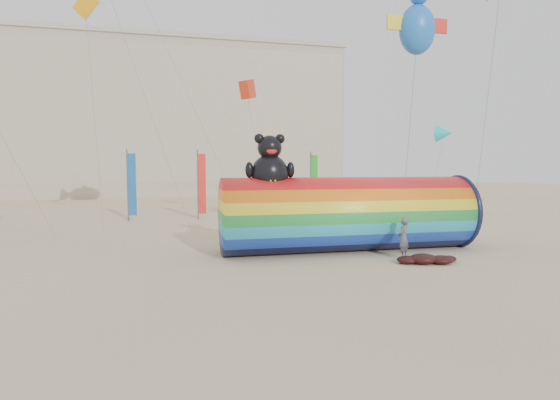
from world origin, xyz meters
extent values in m
plane|color=#CCB58C|center=(0.00, 0.00, 0.00)|extent=(160.00, 160.00, 0.00)
cube|color=#B7AD99|center=(-12.00, 46.00, 10.00)|extent=(60.00, 15.00, 20.00)
cube|color=#28303D|center=(-12.00, 38.44, 10.50)|extent=(59.50, 0.12, 17.00)
cube|color=#B2ADA0|center=(-12.00, 46.00, 20.30)|extent=(60.40, 15.40, 0.60)
cylinder|color=red|center=(3.65, 0.97, 1.73)|extent=(11.84, 3.45, 3.45)
torus|color=#0F1438|center=(9.45, 0.97, 1.73)|extent=(0.24, 3.62, 3.62)
cylinder|color=black|center=(9.59, 0.97, 1.73)|extent=(0.06, 3.42, 3.42)
ellipsoid|color=black|center=(-0.10, 0.97, 3.60)|extent=(1.69, 1.51, 1.78)
ellipsoid|color=yellow|center=(-0.10, 0.43, 3.50)|extent=(0.87, 0.38, 0.76)
sphere|color=black|center=(-0.10, 0.97, 4.79)|extent=(1.09, 1.09, 1.09)
sphere|color=black|center=(-0.57, 0.97, 5.18)|extent=(0.43, 0.43, 0.43)
sphere|color=black|center=(0.38, 0.97, 5.18)|extent=(0.43, 0.43, 0.43)
ellipsoid|color=red|center=(-0.10, 0.53, 4.64)|extent=(0.48, 0.17, 0.30)
ellipsoid|color=black|center=(-1.03, 0.87, 3.80)|extent=(0.36, 0.36, 0.71)
ellipsoid|color=black|center=(0.84, 0.87, 3.80)|extent=(0.36, 0.36, 0.71)
imported|color=#53545A|center=(5.26, -1.34, 0.89)|extent=(0.77, 0.75, 1.78)
ellipsoid|color=#3E0B0B|center=(5.58, -2.40, 0.20)|extent=(1.17, 0.99, 0.41)
ellipsoid|color=#3E0B0B|center=(6.28, -2.60, 0.17)|extent=(0.99, 0.84, 0.34)
ellipsoid|color=#3E0B0B|center=(4.98, -2.25, 0.16)|extent=(0.91, 0.77, 0.32)
ellipsoid|color=#3E0B0B|center=(5.88, -2.00, 0.14)|extent=(0.78, 0.66, 0.27)
ellipsoid|color=#3E0B0B|center=(6.78, -2.30, 0.13)|extent=(0.73, 0.62, 0.25)
cylinder|color=#59595E|center=(-7.66, 15.02, 2.60)|extent=(0.10, 0.10, 5.20)
cube|color=#1758B0|center=(-7.35, 15.02, 2.65)|extent=(0.56, 0.06, 4.50)
cylinder|color=#59595E|center=(-2.66, 15.15, 2.60)|extent=(0.10, 0.10, 5.20)
cube|color=red|center=(-2.35, 15.15, 2.65)|extent=(0.56, 0.06, 4.50)
cylinder|color=#59595E|center=(6.61, 16.57, 2.60)|extent=(0.10, 0.10, 5.20)
cube|color=green|center=(6.92, 16.57, 2.65)|extent=(0.56, 0.06, 4.50)
ellipsoid|color=blue|center=(6.50, 0.08, 10.09)|extent=(1.66, 1.29, 2.22)
cube|color=#FFA80D|center=(-8.60, 6.85, 12.31)|extent=(0.89, 0.06, 1.25)
cube|color=red|center=(0.80, 12.99, 9.41)|extent=(0.79, 0.79, 1.27)
cone|color=#1BC8D8|center=(15.81, 11.80, 6.50)|extent=(1.28, 1.28, 1.15)
camera|label=1|loc=(-4.06, -18.12, 3.93)|focal=28.00mm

